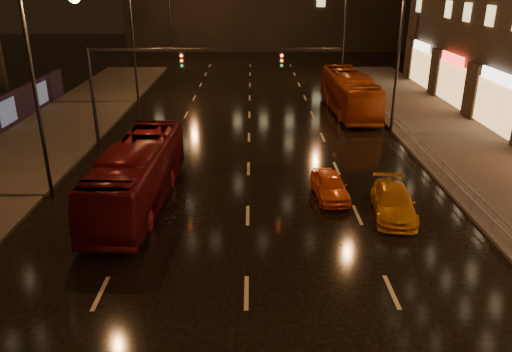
# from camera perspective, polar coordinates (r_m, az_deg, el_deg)

# --- Properties ---
(ground) EXTENTS (140.00, 140.00, 0.00)m
(ground) POSITION_cam_1_polar(r_m,az_deg,el_deg) (32.03, -0.82, 3.39)
(ground) COLOR black
(ground) RESTS_ON ground
(sidewalk_left) EXTENTS (7.00, 70.00, 0.15)m
(sidewalk_left) POSITION_cam_1_polar(r_m,az_deg,el_deg) (30.55, -27.10, 0.15)
(sidewalk_left) COLOR #38332D
(sidewalk_left) RESTS_ON ground
(sidewalk_right) EXTENTS (7.00, 70.00, 0.15)m
(sidewalk_right) POSITION_cam_1_polar(r_m,az_deg,el_deg) (30.36, 25.52, 0.31)
(sidewalk_right) COLOR #38332D
(sidewalk_right) RESTS_ON ground
(traffic_signal) EXTENTS (15.31, 0.32, 6.20)m
(traffic_signal) POSITION_cam_1_polar(r_m,az_deg,el_deg) (31.32, -10.36, 11.57)
(traffic_signal) COLOR black
(traffic_signal) RESTS_ON ground
(railing_right) EXTENTS (0.05, 56.00, 1.00)m
(railing_right) POSITION_cam_1_polar(r_m,az_deg,el_deg) (31.48, 18.09, 3.69)
(railing_right) COLOR #99999E
(railing_right) RESTS_ON sidewalk_right
(bus_red) EXTENTS (2.97, 10.69, 2.95)m
(bus_red) POSITION_cam_1_polar(r_m,az_deg,el_deg) (24.05, -13.38, 0.19)
(bus_red) COLOR #550C11
(bus_red) RESTS_ON ground
(bus_curb) EXTENTS (3.01, 11.41, 3.16)m
(bus_curb) POSITION_cam_1_polar(r_m,az_deg,el_deg) (40.82, 10.62, 9.33)
(bus_curb) COLOR #9C390F
(bus_curb) RESTS_ON ground
(taxi_near) EXTENTS (1.73, 3.74, 1.24)m
(taxi_near) POSITION_cam_1_polar(r_m,az_deg,el_deg) (24.61, 8.43, -1.08)
(taxi_near) COLOR orange
(taxi_near) RESTS_ON ground
(taxi_far) EXTENTS (2.31, 4.53, 1.26)m
(taxi_far) POSITION_cam_1_polar(r_m,az_deg,el_deg) (23.37, 15.41, -2.91)
(taxi_far) COLOR orange
(taxi_far) RESTS_ON ground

